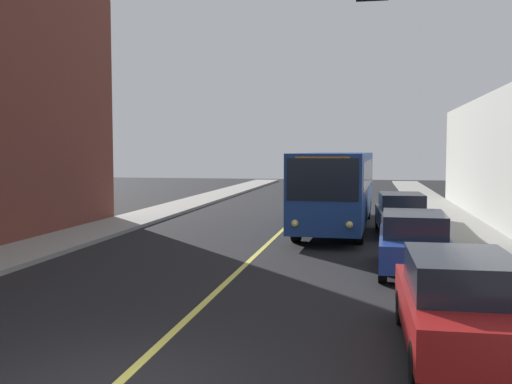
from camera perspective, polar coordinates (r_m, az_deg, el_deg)
The scene contains 7 objects.
sidewalk_left at distance 20.56m, azimuth -20.71°, elevation -5.21°, with size 2.50×90.00×0.15m, color gray.
sidewalk_right at distance 17.98m, azimuth 23.09°, elevation -6.58°, with size 2.50×90.00×0.15m, color gray.
lane_stripe_center at distance 22.77m, azimuth 2.08°, elevation -4.25°, with size 0.16×60.00×0.01m, color #D8CC4C.
city_bus at distance 25.04m, azimuth 8.01°, elevation 0.64°, with size 2.97×12.22×3.20m.
parked_car_red at distance 10.14m, azimuth 19.38°, elevation -10.16°, with size 1.87×4.42×1.62m.
parked_car_blue at distance 16.41m, azimuth 15.15°, elevation -4.67°, with size 1.93×4.45×1.62m.
parked_car_silver at distance 23.62m, azimuth 14.01°, elevation -2.02°, with size 1.97×4.47×1.62m.
Camera 1 is at (3.43, -7.27, 3.29)m, focal length 40.89 mm.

